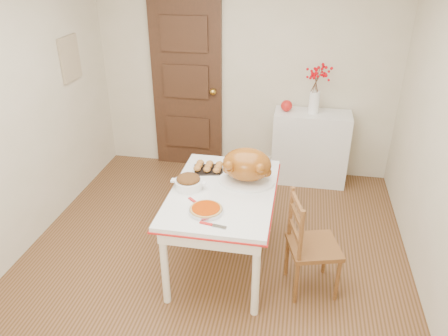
% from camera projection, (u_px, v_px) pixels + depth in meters
% --- Properties ---
extents(floor, '(3.50, 4.00, 0.00)m').
position_uv_depth(floor, '(211.00, 267.00, 3.82)').
color(floor, '#482E12').
rests_on(floor, ground).
extents(wall_back, '(3.50, 0.00, 2.50)m').
position_uv_depth(wall_back, '(245.00, 70.00, 4.99)').
color(wall_back, beige).
rests_on(wall_back, ground).
extents(wall_left, '(0.00, 4.00, 2.50)m').
position_uv_depth(wall_left, '(0.00, 123.00, 3.53)').
color(wall_left, beige).
rests_on(wall_left, ground).
extents(door_back, '(0.85, 0.06, 2.06)m').
position_uv_depth(door_back, '(187.00, 86.00, 5.18)').
color(door_back, '#311F14').
rests_on(door_back, ground).
extents(photo_board, '(0.03, 0.35, 0.45)m').
position_uv_depth(photo_board, '(70.00, 58.00, 4.45)').
color(photo_board, '#C9B981').
rests_on(photo_board, ground).
extents(sideboard, '(0.86, 0.38, 0.86)m').
position_uv_depth(sideboard, '(310.00, 148.00, 5.04)').
color(sideboard, silver).
rests_on(sideboard, floor).
extents(kitchen_table, '(0.86, 1.26, 0.75)m').
position_uv_depth(kitchen_table, '(223.00, 228.00, 3.71)').
color(kitchen_table, silver).
rests_on(kitchen_table, floor).
extents(chair_oak, '(0.48, 0.48, 0.87)m').
position_uv_depth(chair_oak, '(314.00, 244.00, 3.41)').
color(chair_oak, brown).
rests_on(chair_oak, floor).
extents(berry_vase, '(0.27, 0.27, 0.52)m').
position_uv_depth(berry_vase, '(315.00, 91.00, 4.72)').
color(berry_vase, white).
rests_on(berry_vase, sideboard).
extents(apple, '(0.13, 0.13, 0.13)m').
position_uv_depth(apple, '(287.00, 106.00, 4.86)').
color(apple, red).
rests_on(apple, sideboard).
extents(turkey_platter, '(0.52, 0.44, 0.30)m').
position_uv_depth(turkey_platter, '(247.00, 166.00, 3.59)').
color(turkey_platter, '#8E5310').
rests_on(turkey_platter, kitchen_table).
extents(pumpkin_pie, '(0.32, 0.32, 0.05)m').
position_uv_depth(pumpkin_pie, '(206.00, 209.00, 3.23)').
color(pumpkin_pie, '#A52F00').
rests_on(pumpkin_pie, kitchen_table).
extents(stuffing_dish, '(0.31, 0.26, 0.11)m').
position_uv_depth(stuffing_dish, '(188.00, 182.00, 3.54)').
color(stuffing_dish, '#5F3513').
rests_on(stuffing_dish, kitchen_table).
extents(rolls_tray, '(0.29, 0.25, 0.07)m').
position_uv_depth(rolls_tray, '(208.00, 167.00, 3.83)').
color(rolls_tray, '#9E6021').
rests_on(rolls_tray, kitchen_table).
extents(pie_server, '(0.21, 0.09, 0.01)m').
position_uv_depth(pie_server, '(213.00, 225.00, 3.09)').
color(pie_server, silver).
rests_on(pie_server, kitchen_table).
extents(carving_knife, '(0.24, 0.22, 0.01)m').
position_uv_depth(carving_knife, '(199.00, 205.00, 3.33)').
color(carving_knife, silver).
rests_on(carving_knife, kitchen_table).
extents(drinking_glass, '(0.07, 0.07, 0.11)m').
position_uv_depth(drinking_glass, '(235.00, 157.00, 3.95)').
color(drinking_glass, white).
rests_on(drinking_glass, kitchen_table).
extents(shaker_pair, '(0.10, 0.05, 0.09)m').
position_uv_depth(shaker_pair, '(266.00, 161.00, 3.91)').
color(shaker_pair, white).
rests_on(shaker_pair, kitchen_table).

